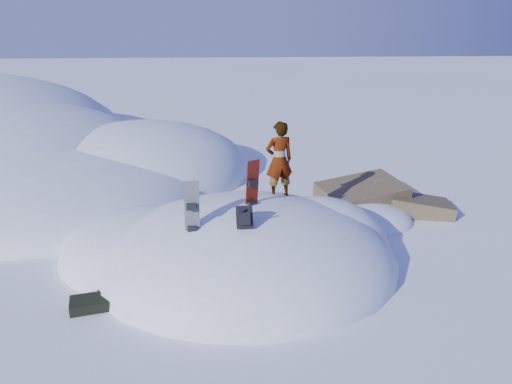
{
  "coord_description": "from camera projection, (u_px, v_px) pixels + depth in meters",
  "views": [
    {
      "loc": [
        -0.43,
        -10.34,
        5.48
      ],
      "look_at": [
        0.25,
        0.3,
        1.69
      ],
      "focal_mm": 35.0,
      "sensor_mm": 36.0,
      "label": 1
    }
  ],
  "objects": [
    {
      "name": "backpack",
      "position": [
        244.0,
        217.0,
        10.1
      ],
      "size": [
        0.34,
        0.45,
        0.55
      ],
      "rotation": [
        0.0,
        0.0,
        0.04
      ],
      "color": "black",
      "rests_on": "snow_mound"
    },
    {
      "name": "ground",
      "position": [
        246.0,
        265.0,
        11.59
      ],
      "size": [
        120.0,
        120.0,
        0.0
      ],
      "primitive_type": "plane",
      "color": "white",
      "rests_on": "ground"
    },
    {
      "name": "snowboard_red",
      "position": [
        252.0,
        195.0,
        11.09
      ],
      "size": [
        0.36,
        0.33,
        1.69
      ],
      "rotation": [
        0.0,
        0.0,
        0.57
      ],
      "color": "#B41D09",
      "rests_on": "snow_mound"
    },
    {
      "name": "snow_mound",
      "position": [
        238.0,
        260.0,
        11.8
      ],
      "size": [
        8.0,
        6.0,
        3.0
      ],
      "color": "white",
      "rests_on": "ground"
    },
    {
      "name": "snowboard_dark",
      "position": [
        192.0,
        220.0,
        10.17
      ],
      "size": [
        0.32,
        0.26,
        1.63
      ],
      "rotation": [
        0.0,
        0.0,
        -0.04
      ],
      "color": "black",
      "rests_on": "snow_mound"
    },
    {
      "name": "person",
      "position": [
        279.0,
        160.0,
        11.86
      ],
      "size": [
        0.78,
        0.61,
        1.88
      ],
      "primitive_type": "imported",
      "rotation": [
        0.0,
        0.0,
        3.41
      ],
      "color": "slate",
      "rests_on": "snow_mound"
    },
    {
      "name": "rock_outcrop",
      "position": [
        368.0,
        212.0,
        14.63
      ],
      "size": [
        4.68,
        4.41,
        1.68
      ],
      "color": "brown",
      "rests_on": "ground"
    },
    {
      "name": "gear_pile",
      "position": [
        93.0,
        302.0,
        9.86
      ],
      "size": [
        1.0,
        0.77,
        0.26
      ],
      "rotation": [
        0.0,
        0.0,
        0.24
      ],
      "color": "black",
      "rests_on": "ground"
    }
  ]
}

